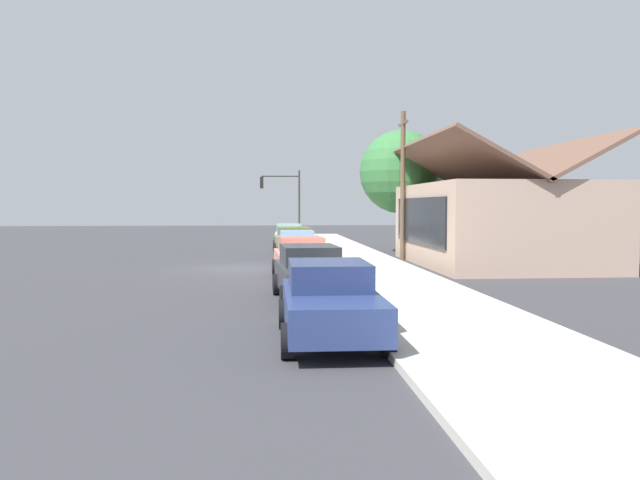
{
  "coord_description": "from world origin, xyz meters",
  "views": [
    {
      "loc": [
        27.75,
        1.33,
        2.77
      ],
      "look_at": [
        2.13,
        3.5,
        1.36
      ],
      "focal_mm": 35.48,
      "sensor_mm": 36.0,
      "label": 1
    }
  ],
  "objects_px": {
    "car_coral": "(302,258)",
    "car_navy": "(330,301)",
    "car_olive": "(294,241)",
    "shade_tree": "(401,172)",
    "traffic_light_main": "(284,195)",
    "utility_pole_wooden": "(403,182)",
    "car_seafoam": "(289,236)",
    "car_skyblue": "(297,248)",
    "car_charcoal": "(311,273)",
    "fire_hydrant_red": "(327,253)"
  },
  "relations": [
    {
      "from": "shade_tree",
      "to": "utility_pole_wooden",
      "type": "distance_m",
      "value": 4.69
    },
    {
      "from": "car_seafoam",
      "to": "traffic_light_main",
      "type": "bearing_deg",
      "value": -175.27
    },
    {
      "from": "shade_tree",
      "to": "fire_hydrant_red",
      "type": "bearing_deg",
      "value": -37.42
    },
    {
      "from": "car_charcoal",
      "to": "traffic_light_main",
      "type": "relative_size",
      "value": 0.92
    },
    {
      "from": "car_olive",
      "to": "shade_tree",
      "type": "bearing_deg",
      "value": 103.29
    },
    {
      "from": "car_olive",
      "to": "car_skyblue",
      "type": "height_order",
      "value": "same"
    },
    {
      "from": "car_seafoam",
      "to": "car_navy",
      "type": "height_order",
      "value": "same"
    },
    {
      "from": "traffic_light_main",
      "to": "utility_pole_wooden",
      "type": "distance_m",
      "value": 13.8
    },
    {
      "from": "car_coral",
      "to": "car_charcoal",
      "type": "distance_m",
      "value": 5.19
    },
    {
      "from": "utility_pole_wooden",
      "to": "car_olive",
      "type": "bearing_deg",
      "value": -116.67
    },
    {
      "from": "shade_tree",
      "to": "traffic_light_main",
      "type": "relative_size",
      "value": 1.37
    },
    {
      "from": "car_navy",
      "to": "shade_tree",
      "type": "height_order",
      "value": "shade_tree"
    },
    {
      "from": "car_coral",
      "to": "car_navy",
      "type": "height_order",
      "value": "same"
    },
    {
      "from": "car_olive",
      "to": "car_navy",
      "type": "xyz_separation_m",
      "value": [
        21.47,
        -0.19,
        0.0
      ]
    },
    {
      "from": "car_olive",
      "to": "car_coral",
      "type": "bearing_deg",
      "value": -4.12
    },
    {
      "from": "car_olive",
      "to": "car_coral",
      "type": "distance_m",
      "value": 10.87
    },
    {
      "from": "car_seafoam",
      "to": "car_charcoal",
      "type": "bearing_deg",
      "value": 1.41
    },
    {
      "from": "car_seafoam",
      "to": "car_skyblue",
      "type": "distance_m",
      "value": 11.08
    },
    {
      "from": "car_skyblue",
      "to": "shade_tree",
      "type": "xyz_separation_m",
      "value": [
        -7.0,
        6.35,
        3.88
      ]
    },
    {
      "from": "traffic_light_main",
      "to": "fire_hydrant_red",
      "type": "xyz_separation_m",
      "value": [
        14.41,
        1.66,
        -2.99
      ]
    },
    {
      "from": "traffic_light_main",
      "to": "car_olive",
      "type": "bearing_deg",
      "value": 1.59
    },
    {
      "from": "car_skyblue",
      "to": "car_coral",
      "type": "height_order",
      "value": "same"
    },
    {
      "from": "fire_hydrant_red",
      "to": "car_seafoam",
      "type": "bearing_deg",
      "value": -172.07
    },
    {
      "from": "car_coral",
      "to": "car_charcoal",
      "type": "xyz_separation_m",
      "value": [
        5.19,
        -0.02,
        -0.0
      ]
    },
    {
      "from": "car_coral",
      "to": "car_charcoal",
      "type": "relative_size",
      "value": 1.03
    },
    {
      "from": "shade_tree",
      "to": "car_navy",
      "type": "bearing_deg",
      "value": -15.48
    },
    {
      "from": "car_olive",
      "to": "utility_pole_wooden",
      "type": "bearing_deg",
      "value": 60.24
    },
    {
      "from": "traffic_light_main",
      "to": "utility_pole_wooden",
      "type": "height_order",
      "value": "utility_pole_wooden"
    },
    {
      "from": "car_coral",
      "to": "car_navy",
      "type": "relative_size",
      "value": 1.07
    },
    {
      "from": "traffic_light_main",
      "to": "car_navy",
      "type": "bearing_deg",
      "value": 0.14
    },
    {
      "from": "car_charcoal",
      "to": "car_coral",
      "type": "bearing_deg",
      "value": 176.59
    },
    {
      "from": "utility_pole_wooden",
      "to": "fire_hydrant_red",
      "type": "relative_size",
      "value": 10.56
    },
    {
      "from": "shade_tree",
      "to": "fire_hydrant_red",
      "type": "xyz_separation_m",
      "value": [
        6.37,
        -4.88,
        -4.19
      ]
    },
    {
      "from": "utility_pole_wooden",
      "to": "traffic_light_main",
      "type": "bearing_deg",
      "value": -155.78
    },
    {
      "from": "shade_tree",
      "to": "traffic_light_main",
      "type": "height_order",
      "value": "shade_tree"
    },
    {
      "from": "car_skyblue",
      "to": "car_charcoal",
      "type": "xyz_separation_m",
      "value": [
        10.9,
        -0.13,
        0.0
      ]
    },
    {
      "from": "car_olive",
      "to": "car_charcoal",
      "type": "bearing_deg",
      "value": -3.85
    },
    {
      "from": "car_charcoal",
      "to": "shade_tree",
      "type": "bearing_deg",
      "value": 156.89
    },
    {
      "from": "car_olive",
      "to": "car_charcoal",
      "type": "distance_m",
      "value": 16.06
    },
    {
      "from": "car_coral",
      "to": "utility_pole_wooden",
      "type": "height_order",
      "value": "utility_pole_wooden"
    },
    {
      "from": "car_navy",
      "to": "fire_hydrant_red",
      "type": "relative_size",
      "value": 6.46
    },
    {
      "from": "car_seafoam",
      "to": "car_coral",
      "type": "xyz_separation_m",
      "value": [
        16.79,
        -0.13,
        0.0
      ]
    },
    {
      "from": "car_coral",
      "to": "car_navy",
      "type": "distance_m",
      "value": 10.61
    },
    {
      "from": "car_coral",
      "to": "car_navy",
      "type": "xyz_separation_m",
      "value": [
        10.61,
        0.0,
        -0.0
      ]
    },
    {
      "from": "traffic_light_main",
      "to": "car_seafoam",
      "type": "bearing_deg",
      "value": 2.94
    },
    {
      "from": "car_charcoal",
      "to": "shade_tree",
      "type": "relative_size",
      "value": 0.67
    },
    {
      "from": "shade_tree",
      "to": "utility_pole_wooden",
      "type": "height_order",
      "value": "utility_pole_wooden"
    },
    {
      "from": "car_coral",
      "to": "fire_hydrant_red",
      "type": "xyz_separation_m",
      "value": [
        -6.33,
        1.58,
        -0.32
      ]
    },
    {
      "from": "car_skyblue",
      "to": "traffic_light_main",
      "type": "height_order",
      "value": "traffic_light_main"
    },
    {
      "from": "car_skyblue",
      "to": "utility_pole_wooden",
      "type": "relative_size",
      "value": 0.59
    }
  ]
}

